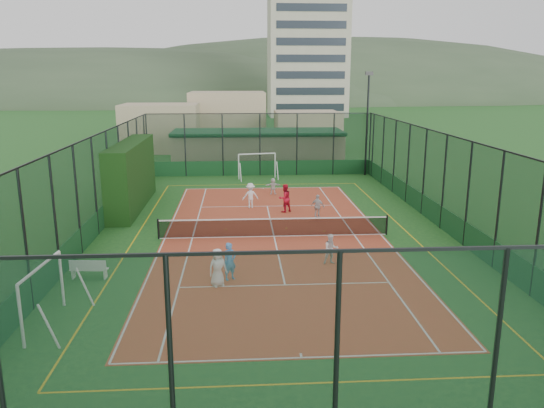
{
  "coord_description": "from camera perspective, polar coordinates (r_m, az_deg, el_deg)",
  "views": [
    {
      "loc": [
        -1.73,
        -25.64,
        7.96
      ],
      "look_at": [
        0.03,
        2.08,
        1.2
      ],
      "focal_mm": 35.0,
      "sensor_mm": 36.0,
      "label": 1
    }
  ],
  "objects": [
    {
      "name": "clubhouse",
      "position": [
        48.09,
        -1.55,
        6.05
      ],
      "size": [
        15.2,
        7.2,
        3.15
      ],
      "primitive_type": null,
      "color": "tan",
      "rests_on": "ground"
    },
    {
      "name": "coach",
      "position": [
        31.5,
        1.37,
        0.64
      ],
      "size": [
        1.03,
        0.97,
        1.68
      ],
      "primitive_type": "imported",
      "rotation": [
        0.0,
        0.0,
        3.68
      ],
      "color": "red",
      "rests_on": "court_slab"
    },
    {
      "name": "ground",
      "position": [
        26.9,
        0.22,
        -3.53
      ],
      "size": [
        300.0,
        300.0,
        0.0
      ],
      "primitive_type": "plane",
      "color": "#1C5421",
      "rests_on": "ground"
    },
    {
      "name": "child_near_mid",
      "position": [
        21.22,
        -4.55,
        -6.16
      ],
      "size": [
        0.66,
        0.6,
        1.52
      ],
      "primitive_type": "imported",
      "rotation": [
        0.0,
        0.0,
        0.53
      ],
      "color": "#4687C7",
      "rests_on": "court_slab"
    },
    {
      "name": "futsal_goal_near",
      "position": [
        18.9,
        -23.42,
        -9.1
      ],
      "size": [
        3.18,
        1.14,
        2.01
      ],
      "primitive_type": null,
      "rotation": [
        0.0,
        0.0,
        1.49
      ],
      "color": "white",
      "rests_on": "ground"
    },
    {
      "name": "child_far_right",
      "position": [
        30.22,
        4.94,
        -0.27
      ],
      "size": [
        0.87,
        0.7,
        1.38
      ],
      "primitive_type": "imported",
      "rotation": [
        0.0,
        0.0,
        2.61
      ],
      "color": "silver",
      "rests_on": "court_slab"
    },
    {
      "name": "tennis_net",
      "position": [
        26.75,
        0.22,
        -2.45
      ],
      "size": [
        11.67,
        0.12,
        1.06
      ],
      "primitive_type": null,
      "color": "black",
      "rests_on": "ground"
    },
    {
      "name": "child_near_right",
      "position": [
        23.04,
        6.37,
        -4.84
      ],
      "size": [
        0.7,
        0.58,
        1.33
      ],
      "primitive_type": "imported",
      "rotation": [
        0.0,
        0.0,
        0.12
      ],
      "color": "white",
      "rests_on": "court_slab"
    },
    {
      "name": "futsal_goal_far",
      "position": [
        41.91,
        -1.62,
        4.09
      ],
      "size": [
        3.14,
        1.4,
        1.96
      ],
      "primitive_type": null,
      "rotation": [
        0.0,
        0.0,
        0.18
      ],
      "color": "white",
      "rests_on": "ground"
    },
    {
      "name": "white_bench",
      "position": [
        22.64,
        -19.09,
        -6.57
      ],
      "size": [
        1.52,
        0.55,
        0.84
      ],
      "primitive_type": null,
      "rotation": [
        0.0,
        0.0,
        -0.1
      ],
      "color": "white",
      "rests_on": "ground"
    },
    {
      "name": "apartment_tower",
      "position": [
        108.74,
        3.8,
        17.37
      ],
      "size": [
        15.0,
        12.0,
        30.0
      ],
      "primitive_type": "cube",
      "color": "beige",
      "rests_on": "ground"
    },
    {
      "name": "child_far_left",
      "position": [
        32.52,
        -2.34,
        0.92
      ],
      "size": [
        1.07,
        0.71,
        1.54
      ],
      "primitive_type": "imported",
      "rotation": [
        0.0,
        0.0,
        3.29
      ],
      "color": "white",
      "rests_on": "court_slab"
    },
    {
      "name": "court_slab",
      "position": [
        26.9,
        0.22,
        -3.52
      ],
      "size": [
        11.17,
        23.97,
        0.01
      ],
      "primitive_type": "cube",
      "color": "#A73625",
      "rests_on": "ground"
    },
    {
      "name": "tennis_balls",
      "position": [
        27.96,
        0.72,
        -2.77
      ],
      "size": [
        5.21,
        0.72,
        0.07
      ],
      "color": "#CCE033",
      "rests_on": "court_slab"
    },
    {
      "name": "child_near_left",
      "position": [
        20.66,
        -5.87,
        -6.8
      ],
      "size": [
        0.87,
        0.75,
        1.5
      ],
      "primitive_type": "imported",
      "rotation": [
        0.0,
        0.0,
        0.45
      ],
      "color": "white",
      "rests_on": "court_slab"
    },
    {
      "name": "floodlight_ne",
      "position": [
        43.65,
        10.18,
        8.43
      ],
      "size": [
        0.6,
        0.26,
        8.25
      ],
      "primitive_type": null,
      "color": "black",
      "rests_on": "ground"
    },
    {
      "name": "distant_hills",
      "position": [
        175.82,
        -3.12,
        11.07
      ],
      "size": [
        200.0,
        60.0,
        24.0
      ],
      "primitive_type": null,
      "color": "#384C33",
      "rests_on": "ground"
    },
    {
      "name": "hedge_left",
      "position": [
        33.6,
        -14.87,
        3.02
      ],
      "size": [
        1.38,
        9.19,
        4.02
      ],
      "primitive_type": "cube",
      "color": "black",
      "rests_on": "ground"
    },
    {
      "name": "perimeter_fence",
      "position": [
        26.27,
        0.22,
        1.68
      ],
      "size": [
        18.12,
        34.12,
        5.0
      ],
      "primitive_type": null,
      "color": "black",
      "rests_on": "ground"
    },
    {
      "name": "child_far_back",
      "position": [
        36.29,
        0.11,
        1.94
      ],
      "size": [
        1.05,
        0.34,
        1.13
      ],
      "primitive_type": "imported",
      "rotation": [
        0.0,
        0.0,
        3.14
      ],
      "color": "white",
      "rests_on": "court_slab"
    }
  ]
}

